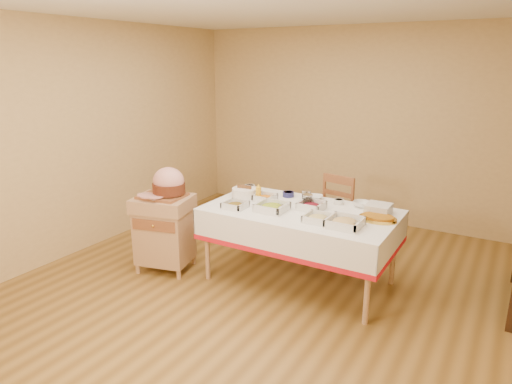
# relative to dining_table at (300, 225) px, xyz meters

# --- Properties ---
(room_shell) EXTENTS (5.00, 5.00, 5.00)m
(room_shell) POSITION_rel_dining_table_xyz_m (-0.30, -0.30, 0.70)
(room_shell) COLOR olive
(room_shell) RESTS_ON ground
(dining_table) EXTENTS (1.82, 1.02, 0.76)m
(dining_table) POSITION_rel_dining_table_xyz_m (0.00, 0.00, 0.00)
(dining_table) COLOR tan
(dining_table) RESTS_ON ground
(butcher_cart) EXTENTS (0.66, 0.59, 0.80)m
(butcher_cart) POSITION_rel_dining_table_xyz_m (-1.35, -0.45, -0.15)
(butcher_cart) COLOR tan
(butcher_cart) RESTS_ON ground
(dining_chair) EXTENTS (0.49, 0.47, 0.94)m
(dining_chair) POSITION_rel_dining_table_xyz_m (0.06, 0.66, -0.12)
(dining_chair) COLOR brown
(dining_chair) RESTS_ON ground
(ham_on_board) EXTENTS (0.47, 0.45, 0.31)m
(ham_on_board) POSITION_rel_dining_table_xyz_m (-1.30, -0.42, 0.33)
(ham_on_board) COLOR brown
(ham_on_board) RESTS_ON butcher_cart
(serving_dish_a) EXTENTS (0.22, 0.21, 0.09)m
(serving_dish_a) POSITION_rel_dining_table_xyz_m (-0.57, -0.28, 0.19)
(serving_dish_a) COLOR silver
(serving_dish_a) RESTS_ON dining_table
(serving_dish_b) EXTENTS (0.28, 0.28, 0.11)m
(serving_dish_b) POSITION_rel_dining_table_xyz_m (-0.22, -0.17, 0.20)
(serving_dish_b) COLOR silver
(serving_dish_b) RESTS_ON dining_table
(serving_dish_c) EXTENTS (0.23, 0.23, 0.09)m
(serving_dish_c) POSITION_rel_dining_table_xyz_m (0.28, -0.22, 0.19)
(serving_dish_c) COLOR silver
(serving_dish_c) RESTS_ON dining_table
(serving_dish_d) EXTENTS (0.29, 0.29, 0.11)m
(serving_dish_d) POSITION_rel_dining_table_xyz_m (0.53, -0.22, 0.20)
(serving_dish_d) COLOR silver
(serving_dish_d) RESTS_ON dining_table
(serving_dish_e) EXTENTS (0.21, 0.20, 0.10)m
(serving_dish_e) POSITION_rel_dining_table_xyz_m (-0.44, 0.09, 0.19)
(serving_dish_e) COLOR silver
(serving_dish_e) RESTS_ON dining_table
(serving_dish_f) EXTENTS (0.25, 0.23, 0.11)m
(serving_dish_f) POSITION_rel_dining_table_xyz_m (0.09, 0.06, 0.20)
(serving_dish_f) COLOR silver
(serving_dish_f) RESTS_ON dining_table
(small_bowl_left) EXTENTS (0.12, 0.12, 0.05)m
(small_bowl_left) POSITION_rel_dining_table_xyz_m (-0.79, 0.35, 0.19)
(small_bowl_left) COLOR silver
(small_bowl_left) RESTS_ON dining_table
(small_bowl_mid) EXTENTS (0.12, 0.12, 0.05)m
(small_bowl_mid) POSITION_rel_dining_table_xyz_m (-0.30, 0.33, 0.19)
(small_bowl_mid) COLOR #1B1D51
(small_bowl_mid) RESTS_ON dining_table
(small_bowl_right) EXTENTS (0.10, 0.10, 0.05)m
(small_bowl_right) POSITION_rel_dining_table_xyz_m (0.25, 0.36, 0.19)
(small_bowl_right) COLOR silver
(small_bowl_right) RESTS_ON dining_table
(bowl_white_imported) EXTENTS (0.20, 0.20, 0.04)m
(bowl_white_imported) POSITION_rel_dining_table_xyz_m (-0.02, 0.39, 0.18)
(bowl_white_imported) COLOR silver
(bowl_white_imported) RESTS_ON dining_table
(bowl_small_imported) EXTENTS (0.22, 0.22, 0.05)m
(bowl_small_imported) POSITION_rel_dining_table_xyz_m (0.48, 0.39, 0.19)
(bowl_small_imported) COLOR silver
(bowl_small_imported) RESTS_ON dining_table
(preserve_jar_left) EXTENTS (0.10, 0.10, 0.12)m
(preserve_jar_left) POSITION_rel_dining_table_xyz_m (-0.06, 0.26, 0.22)
(preserve_jar_left) COLOR silver
(preserve_jar_left) RESTS_ON dining_table
(preserve_jar_right) EXTENTS (0.10, 0.10, 0.12)m
(preserve_jar_right) POSITION_rel_dining_table_xyz_m (0.02, 0.12, 0.22)
(preserve_jar_right) COLOR silver
(preserve_jar_right) RESTS_ON dining_table
(mustard_bottle) EXTENTS (0.06, 0.06, 0.17)m
(mustard_bottle) POSITION_rel_dining_table_xyz_m (-0.51, 0.06, 0.24)
(mustard_bottle) COLOR yellow
(mustard_bottle) RESTS_ON dining_table
(bread_basket) EXTENTS (0.26, 0.26, 0.11)m
(bread_basket) POSITION_rel_dining_table_xyz_m (-0.69, 0.09, 0.21)
(bread_basket) COLOR white
(bread_basket) RESTS_ON dining_table
(plate_stack) EXTENTS (0.22, 0.22, 0.09)m
(plate_stack) POSITION_rel_dining_table_xyz_m (0.68, 0.26, 0.21)
(plate_stack) COLOR silver
(plate_stack) RESTS_ON dining_table
(brass_platter) EXTENTS (0.34, 0.24, 0.04)m
(brass_platter) POSITION_rel_dining_table_xyz_m (0.73, 0.07, 0.18)
(brass_platter) COLOR gold
(brass_platter) RESTS_ON dining_table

